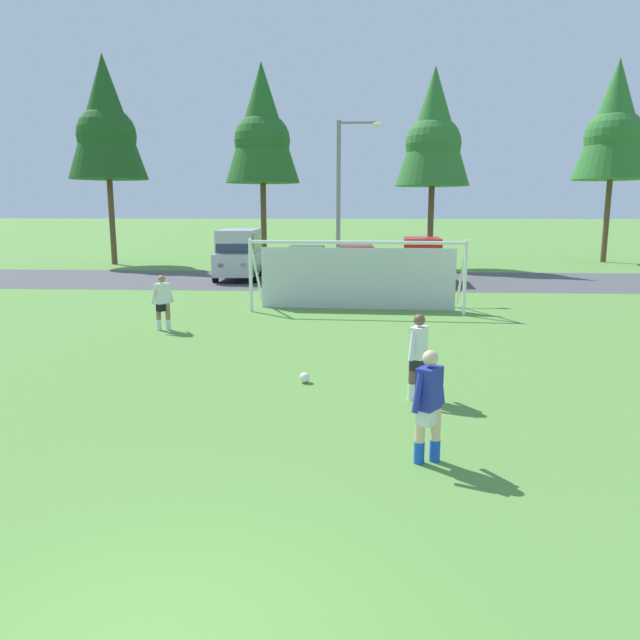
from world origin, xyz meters
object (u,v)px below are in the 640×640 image
Objects in this scene: player_defender_far at (418,357)px; parked_car_slot_far_left at (240,253)px; parked_car_slot_center_left at (356,262)px; player_striker_near at (429,407)px; street_lamp at (343,205)px; parked_car_slot_left at (306,264)px; soccer_goal at (357,274)px; soccer_ball at (305,378)px; parked_car_slot_center at (422,260)px; player_midfield_center at (163,303)px.

parked_car_slot_far_left is (-7.12, 19.37, 0.52)m from player_defender_far.
player_striker_near is at bearing -87.45° from parked_car_slot_center_left.
street_lamp reaches higher than player_striker_near.
parked_car_slot_left is 0.60× the size of street_lamp.
soccer_goal reaches higher than player_striker_near.
soccer_goal is (1.08, 9.18, 1.18)m from soccer_ball.
parked_car_slot_center_left is 0.91× the size of parked_car_slot_center.
soccer_ball is at bearing -48.16° from player_midfield_center.
player_defender_far is 19.42m from parked_car_slot_center_left.
player_striker_near is at bearing -84.77° from street_lamp.
player_midfield_center is at bearing -113.43° from parked_car_slot_center_left.
soccer_goal is at bearing 34.73° from player_midfield_center.
parked_car_slot_center is at bearing -5.79° from parked_car_slot_far_left.
soccer_ball is 0.05× the size of parked_car_slot_left.
player_midfield_center is at bearing -88.93° from parked_car_slot_far_left.
player_striker_near is 21.75m from parked_car_slot_left.
player_striker_near is at bearing -72.60° from parked_car_slot_far_left.
player_striker_near is 23.32m from parked_car_slot_far_left.
player_striker_near is 1.00× the size of player_defender_far.
soccer_ball is 17.72m from parked_car_slot_left.
player_defender_far is at bearing 87.01° from player_striker_near.
soccer_ball is 0.05× the size of parked_car_slot_far_left.
player_defender_far is 0.34× the size of parked_car_slot_far_left.
parked_car_slot_far_left reaches higher than parked_car_slot_center_left.
parked_car_slot_left is at bearing 99.30° from player_striker_near.
parked_car_slot_left reaches higher than soccer_ball.
parked_car_slot_left is at bearing -162.51° from parked_car_slot_center_left.
street_lamp is (-0.62, 4.48, 2.42)m from soccer_goal.
parked_car_slot_center is (4.27, 17.49, 1.00)m from soccer_ball.
player_defender_far is 20.64m from parked_car_slot_far_left.
soccer_ball is 9.32m from soccer_goal.
parked_car_slot_center_left is at bearing 92.55° from player_striker_near.
player_striker_near is 0.23× the size of street_lamp.
soccer_goal is at bearing 96.39° from player_defender_far.
parked_car_slot_center_left is (1.08, 18.44, 0.77)m from soccer_ball.
soccer_goal is at bearing 83.27° from soccer_ball.
player_midfield_center is 15.19m from parked_car_slot_center.
soccer_goal is 8.84m from parked_car_slot_left.
street_lamp reaches higher than player_defender_far.
player_striker_near is 2.88m from player_defender_far.
parked_car_slot_center is (8.93, 12.29, 0.29)m from player_midfield_center.
parked_car_slot_center is at bearing 45.19° from street_lamp.
player_defender_far is (6.88, -6.15, 0.00)m from player_midfield_center.
player_defender_far reaches higher than soccer_ball.
player_defender_far is at bearing -96.35° from parked_car_slot_center.
player_striker_near is 17.80m from street_lamp.
street_lamp is (-0.61, -4.78, 2.83)m from parked_car_slot_center_left.
soccer_ball is 4.41m from player_striker_near.
player_striker_near is at bearing -80.70° from parked_car_slot_left.
player_midfield_center is 0.23× the size of street_lamp.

